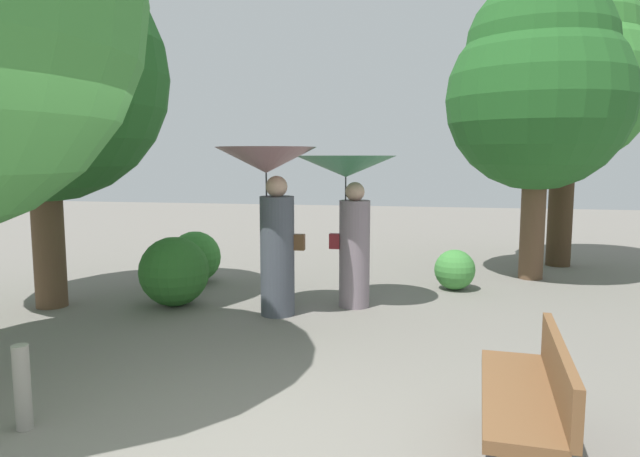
{
  "coord_description": "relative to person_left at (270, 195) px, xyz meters",
  "views": [
    {
      "loc": [
        1.41,
        -3.42,
        1.99
      ],
      "look_at": [
        0.0,
        3.98,
        1.05
      ],
      "focal_mm": 32.28,
      "sensor_mm": 36.0,
      "label": 1
    }
  ],
  "objects": [
    {
      "name": "park_bench",
      "position": [
        2.62,
        -3.18,
        -1.01
      ],
      "size": [
        0.61,
        1.54,
        0.83
      ],
      "rotation": [
        0.0,
        0.0,
        -1.65
      ],
      "color": "#38383D",
      "rests_on": "ground"
    },
    {
      "name": "bush_far_side",
      "position": [
        2.34,
        1.85,
        -1.22
      ],
      "size": [
        0.61,
        0.61,
        0.61
      ],
      "primitive_type": "sphere",
      "color": "#428C3D",
      "rests_on": "ground"
    },
    {
      "name": "tree_mid_right",
      "position": [
        3.61,
        2.91,
        1.62
      ],
      "size": [
        2.9,
        2.9,
        4.83
      ],
      "color": "brown",
      "rests_on": "ground"
    },
    {
      "name": "person_right",
      "position": [
        0.9,
        0.58,
        -0.03
      ],
      "size": [
        1.33,
        1.33,
        2.01
      ],
      "rotation": [
        0.0,
        0.0,
        1.71
      ],
      "color": "gray",
      "rests_on": "ground"
    },
    {
      "name": "path_marker_post",
      "position": [
        -0.95,
        -3.35,
        -1.21
      ],
      "size": [
        0.12,
        0.12,
        0.64
      ],
      "primitive_type": "cylinder",
      "color": "gray",
      "rests_on": "ground"
    },
    {
      "name": "person_left",
      "position": [
        0.0,
        0.0,
        0.0
      ],
      "size": [
        1.26,
        1.26,
        2.11
      ],
      "rotation": [
        0.0,
        0.0,
        1.71
      ],
      "color": "#474C56",
      "rests_on": "ground"
    },
    {
      "name": "tree_mid_left",
      "position": [
        -3.0,
        -0.17,
        1.77
      ],
      "size": [
        3.27,
        3.27,
        5.15
      ],
      "color": "brown",
      "rests_on": "ground"
    },
    {
      "name": "bush_path_left",
      "position": [
        -1.71,
        1.61,
        -1.12
      ],
      "size": [
        0.82,
        0.82,
        0.82
      ],
      "primitive_type": "sphere",
      "color": "#387F33",
      "rests_on": "ground"
    },
    {
      "name": "bush_path_right",
      "position": [
        -1.4,
        0.18,
        -1.06
      ],
      "size": [
        0.93,
        0.93,
        0.93
      ],
      "primitive_type": "sphere",
      "color": "#2D6B28",
      "rests_on": "ground"
    },
    {
      "name": "tree_near_right",
      "position": [
        4.3,
        4.22,
        1.99
      ],
      "size": [
        2.93,
        2.93,
        5.28
      ],
      "color": "#42301E",
      "rests_on": "ground"
    },
    {
      "name": "ground_plane",
      "position": [
        0.53,
        -3.47,
        -1.53
      ],
      "size": [
        40.0,
        40.0,
        0.0
      ],
      "primitive_type": "plane",
      "color": "slate"
    }
  ]
}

